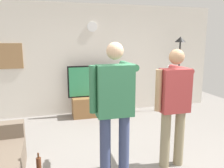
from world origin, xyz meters
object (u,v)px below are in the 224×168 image
object	(u,v)px
floor_lamp	(179,58)
tv_stand	(96,106)
television	(95,81)
framed_picture	(8,56)
wall_clock	(92,27)
beverage_bottle	(39,168)
person_standing_nearer_couch	(174,102)
person_standing_nearer_lamp	(115,104)

from	to	relation	value
floor_lamp	tv_stand	bearing A→B (deg)	177.28
television	framed_picture	size ratio (longest dim) A/B	2.02
framed_picture	wall_clock	bearing A→B (deg)	-0.15
beverage_bottle	framed_picture	bearing A→B (deg)	104.80
tv_stand	person_standing_nearer_couch	bearing A→B (deg)	-75.78
framed_picture	person_standing_nearer_couch	bearing A→B (deg)	-47.46
tv_stand	television	xyz separation A→B (m)	(0.00, 0.05, 0.62)
tv_stand	framed_picture	bearing A→B (deg)	171.38
television	floor_lamp	bearing A→B (deg)	-3.93
television	person_standing_nearer_lamp	bearing A→B (deg)	-95.80
wall_clock	person_standing_nearer_couch	size ratio (longest dim) A/B	0.14
framed_picture	beverage_bottle	bearing A→B (deg)	-75.20
wall_clock	floor_lamp	distance (m)	2.35
tv_stand	floor_lamp	world-z (taller)	floor_lamp
tv_stand	television	size ratio (longest dim) A/B	0.86
person_standing_nearer_lamp	beverage_bottle	size ratio (longest dim) A/B	4.92
television	beverage_bottle	distance (m)	2.80
floor_lamp	person_standing_nearer_couch	xyz separation A→B (m)	(-1.55, -2.42, -0.40)
framed_picture	floor_lamp	bearing A→B (deg)	-5.52
wall_clock	person_standing_nearer_couch	xyz separation A→B (m)	(0.64, -2.81, -1.18)
tv_stand	floor_lamp	size ratio (longest dim) A/B	0.59
framed_picture	television	bearing A→B (deg)	-7.28
television	beverage_bottle	xyz separation A→B (m)	(-1.24, -2.42, -0.70)
framed_picture	person_standing_nearer_couch	size ratio (longest dim) A/B	0.38
person_standing_nearer_couch	beverage_bottle	size ratio (longest dim) A/B	4.65
television	person_standing_nearer_couch	xyz separation A→B (m)	(0.64, -2.57, 0.12)
tv_stand	wall_clock	world-z (taller)	wall_clock
person_standing_nearer_lamp	beverage_bottle	world-z (taller)	person_standing_nearer_lamp
tv_stand	wall_clock	size ratio (longest dim) A/B	4.63
tv_stand	beverage_bottle	world-z (taller)	tv_stand
wall_clock	floor_lamp	xyz separation A→B (m)	(2.19, -0.39, -0.78)
tv_stand	television	distance (m)	0.62
television	person_standing_nearer_lamp	xyz separation A→B (m)	(-0.27, -2.70, 0.19)
tv_stand	wall_clock	bearing A→B (deg)	90.00
person_standing_nearer_lamp	wall_clock	bearing A→B (deg)	84.68
person_standing_nearer_lamp	beverage_bottle	xyz separation A→B (m)	(-0.97, 0.29, -0.89)
tv_stand	person_standing_nearer_lamp	distance (m)	2.79
framed_picture	beverage_bottle	world-z (taller)	framed_picture
tv_stand	floor_lamp	distance (m)	2.47
beverage_bottle	tv_stand	bearing A→B (deg)	62.33
wall_clock	beverage_bottle	bearing A→B (deg)	-115.04
framed_picture	beverage_bottle	xyz separation A→B (m)	(0.70, -2.66, -1.32)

